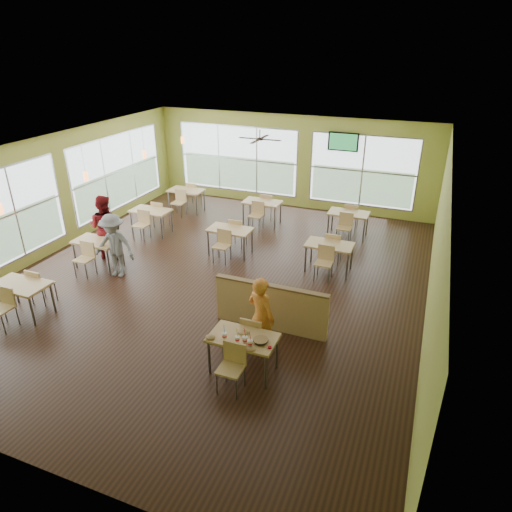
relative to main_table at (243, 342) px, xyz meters
name	(u,v)px	position (x,y,z in m)	size (l,w,h in m)	color
room	(214,220)	(-2.00, 3.00, 0.97)	(12.00, 12.04, 3.20)	black
window_bays	(182,179)	(-4.65, 6.08, 0.85)	(9.24, 10.24, 2.38)	white
main_table	(243,342)	(0.00, 0.00, 0.00)	(1.22, 1.52, 0.87)	#DEB177
half_wall_divider	(271,307)	(0.00, 1.45, -0.11)	(2.40, 0.14, 1.04)	#DEB177
dining_tables	(209,226)	(-3.05, 4.71, 0.00)	(6.92, 8.72, 0.87)	#DEB177
pendant_lights	(116,165)	(-5.20, 3.68, 1.82)	(0.11, 7.31, 0.86)	#2D2119
ceiling_fan	(260,139)	(-2.00, 6.00, 2.32)	(1.25, 1.25, 0.29)	#2D2119
tv_backwall	(343,142)	(-0.20, 8.90, 1.82)	(1.00, 0.07, 0.60)	black
man_plaid	(261,317)	(0.11, 0.61, 0.19)	(0.60, 0.39, 1.64)	#E54819
patron_maroon	(105,227)	(-5.36, 3.07, 0.26)	(0.87, 0.67, 1.78)	maroon
patron_grey	(114,246)	(-4.44, 2.25, 0.20)	(1.07, 0.62, 1.66)	slate
cup_blue	(224,336)	(-0.27, -0.18, 0.19)	(0.09, 0.09, 0.34)	white
cup_yellow	(237,339)	(-0.03, -0.18, 0.18)	(0.09, 0.09, 0.32)	white
cup_red_near	(245,340)	(0.11, -0.16, 0.19)	(0.10, 0.10, 0.36)	white
cup_red_far	(250,343)	(0.22, -0.21, 0.19)	(0.10, 0.10, 0.35)	white
food_basket	(261,341)	(0.35, -0.04, 0.15)	(0.27, 0.27, 0.06)	black
ketchup_cup	(270,347)	(0.55, -0.13, 0.13)	(0.06, 0.06, 0.03)	#B7000D
wrapper_left	(210,337)	(-0.52, -0.25, 0.14)	(0.18, 0.16, 0.04)	#A97F52
wrapper_mid	(243,332)	(-0.03, 0.09, 0.14)	(0.19, 0.17, 0.05)	#A97F52
wrapper_right	(251,349)	(0.28, -0.30, 0.14)	(0.15, 0.14, 0.04)	#A97F52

